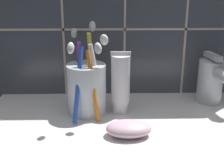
% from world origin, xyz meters
% --- Properties ---
extents(sink_counter, '(0.58, 0.33, 0.02)m').
position_xyz_m(sink_counter, '(0.00, 0.00, 0.01)').
color(sink_counter, white).
rests_on(sink_counter, ground).
extents(tile_wall_backsplash, '(0.68, 0.02, 0.48)m').
position_xyz_m(tile_wall_backsplash, '(0.00, 0.17, 0.24)').
color(tile_wall_backsplash, '#4C515B').
rests_on(tile_wall_backsplash, ground).
extents(toothbrush_cup, '(0.09, 0.15, 0.19)m').
position_xyz_m(toothbrush_cup, '(-0.07, 0.05, 0.08)').
color(toothbrush_cup, silver).
rests_on(toothbrush_cup, sink_counter).
extents(toothpaste_tube, '(0.04, 0.04, 0.14)m').
position_xyz_m(toothpaste_tube, '(0.00, 0.05, 0.09)').
color(toothpaste_tube, white).
rests_on(toothpaste_tube, sink_counter).
extents(sink_faucet, '(0.06, 0.12, 0.12)m').
position_xyz_m(sink_faucet, '(0.21, 0.10, 0.08)').
color(sink_faucet, silver).
rests_on(sink_faucet, sink_counter).
extents(soap_bar, '(0.09, 0.06, 0.03)m').
position_xyz_m(soap_bar, '(0.01, -0.06, 0.03)').
color(soap_bar, '#DBB2C6').
rests_on(soap_bar, sink_counter).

